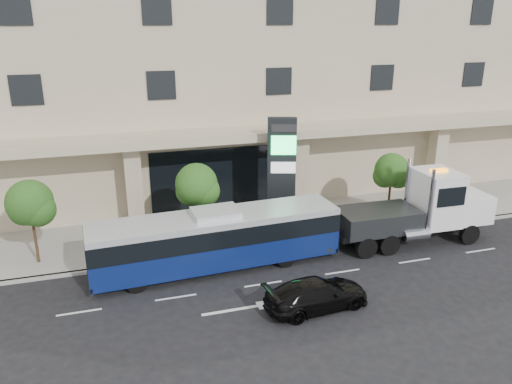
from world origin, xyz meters
TOP-DOWN VIEW (x-y plane):
  - ground at (0.00, 0.00)m, footprint 120.00×120.00m
  - sidewalk at (0.00, 5.00)m, footprint 120.00×6.00m
  - curb at (0.00, 2.00)m, footprint 120.00×0.30m
  - convention_center at (-0.00, 15.42)m, footprint 60.00×17.60m
  - tree_left at (-9.97, 3.59)m, footprint 2.27×2.20m
  - tree_mid at (-1.97, 3.59)m, footprint 2.28×2.20m
  - tree_right at (9.53, 3.59)m, footprint 2.10×2.00m
  - city_bus at (-1.65, 0.73)m, footprint 12.07×3.13m
  - tow_truck at (9.51, 0.53)m, footprint 9.70×2.60m
  - black_sedan at (1.52, -4.05)m, footprint 4.66×2.28m
  - signage_pylon at (2.98, 4.47)m, footprint 1.67×1.01m

SIDE VIEW (x-z plane):
  - ground at x=0.00m, z-range 0.00..0.00m
  - sidewalk at x=0.00m, z-range 0.00..0.15m
  - curb at x=0.00m, z-range 0.00..0.15m
  - black_sedan at x=1.52m, z-range 0.00..1.30m
  - city_bus at x=-1.65m, z-range 0.03..3.06m
  - tow_truck at x=9.51m, z-range -0.39..4.03m
  - tree_right at x=9.53m, z-range 1.01..5.06m
  - tree_left at x=-9.97m, z-range 1.00..5.22m
  - tree_mid at x=-1.97m, z-range 1.07..5.45m
  - signage_pylon at x=2.98m, z-range 0.20..6.53m
  - convention_center at x=0.00m, z-range -0.03..19.97m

